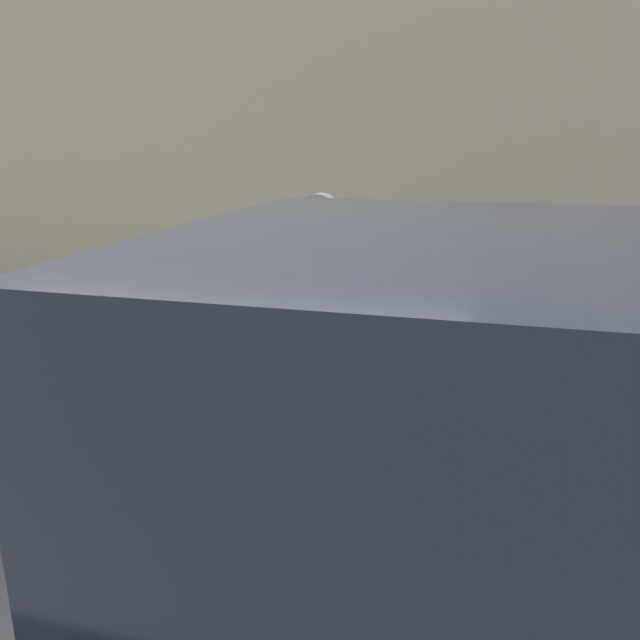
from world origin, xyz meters
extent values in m
cube|color=#BCB7AD|center=(0.00, 2.20, 0.07)|extent=(24.00, 2.80, 0.14)
cube|color=tan|center=(0.00, 4.39, 3.17)|extent=(24.00, 0.30, 6.33)
cylinder|color=slate|center=(0.47, 1.24, 0.70)|extent=(0.05, 0.05, 1.13)
cube|color=black|center=(0.47, 1.24, 1.45)|extent=(0.16, 0.14, 0.36)
cube|color=gray|center=(0.47, 1.16, 1.48)|extent=(0.09, 0.01, 0.13)
cylinder|color=slate|center=(0.47, 1.24, 1.68)|extent=(0.19, 0.11, 0.19)
cylinder|color=black|center=(0.51, 0.58, 0.31)|extent=(0.62, 0.25, 0.61)
camera|label=1|loc=(1.14, -1.92, 2.04)|focal=35.00mm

